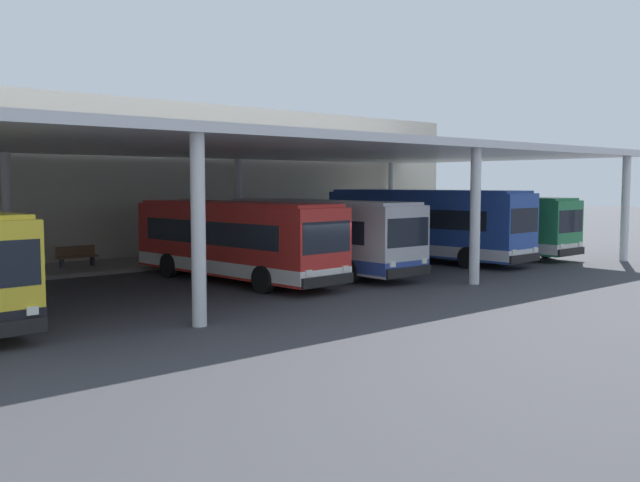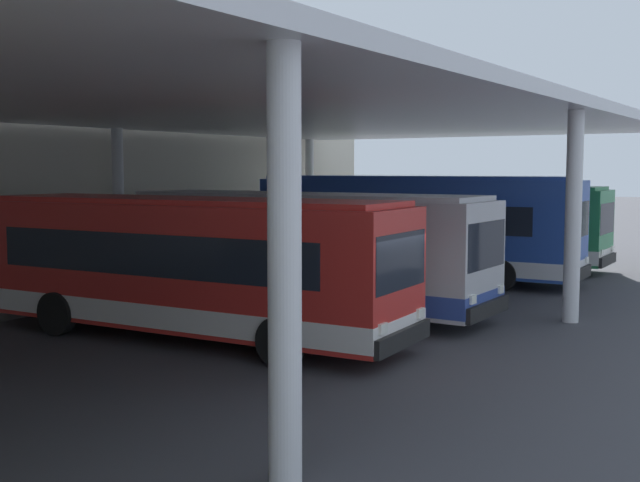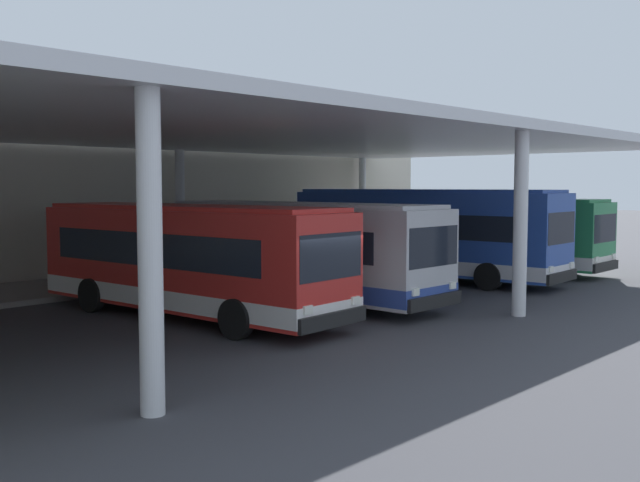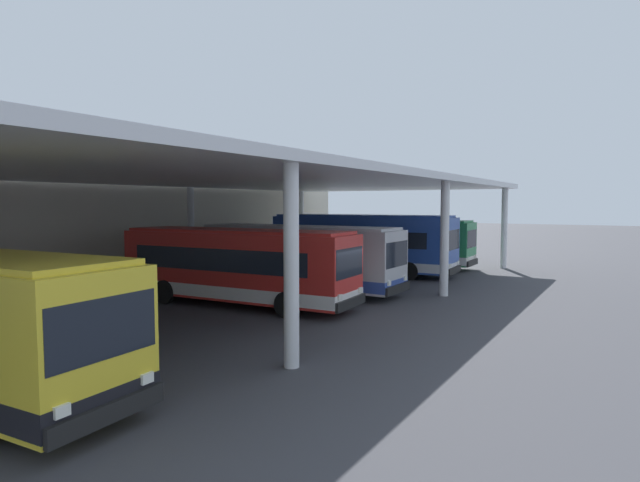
# 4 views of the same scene
# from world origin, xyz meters

# --- Properties ---
(ground_plane) EXTENTS (200.00, 200.00, 0.00)m
(ground_plane) POSITION_xyz_m (0.00, 0.00, 0.00)
(ground_plane) COLOR #3D3D42
(platform_kerb) EXTENTS (42.00, 4.50, 0.18)m
(platform_kerb) POSITION_xyz_m (0.00, 11.75, 0.09)
(platform_kerb) COLOR gray
(platform_kerb) RESTS_ON ground
(station_building_facade) EXTENTS (48.00, 1.60, 8.23)m
(station_building_facade) POSITION_xyz_m (0.00, 15.00, 4.11)
(station_building_facade) COLOR beige
(station_building_facade) RESTS_ON ground
(canopy_shelter) EXTENTS (40.00, 17.00, 5.55)m
(canopy_shelter) POSITION_xyz_m (0.00, 5.50, 5.31)
(canopy_shelter) COLOR silver
(canopy_shelter) RESTS_ON ground
(bus_second_bay) EXTENTS (3.15, 10.66, 3.17)m
(bus_second_bay) POSITION_xyz_m (-0.42, 4.24, 1.66)
(bus_second_bay) COLOR red
(bus_second_bay) RESTS_ON ground
(bus_middle_bay) EXTENTS (2.76, 10.54, 3.17)m
(bus_middle_bay) POSITION_xyz_m (3.82, 4.04, 1.66)
(bus_middle_bay) COLOR #B7B7BC
(bus_middle_bay) RESTS_ON ground
(bus_far_bay) EXTENTS (3.08, 11.43, 3.57)m
(bus_far_bay) POSITION_xyz_m (11.10, 4.24, 1.84)
(bus_far_bay) COLOR #284CA8
(bus_far_bay) RESTS_ON ground
(bus_departing) EXTENTS (2.90, 10.59, 3.17)m
(bus_departing) POSITION_xyz_m (15.56, 4.04, 1.66)
(bus_departing) COLOR #28844C
(bus_departing) RESTS_ON ground
(bench_waiting) EXTENTS (1.80, 0.45, 0.92)m
(bench_waiting) POSITION_xyz_m (-3.79, 11.82, 0.66)
(bench_waiting) COLOR brown
(bench_waiting) RESTS_ON platform_kerb
(trash_bin) EXTENTS (0.52, 0.52, 0.98)m
(trash_bin) POSITION_xyz_m (0.10, 11.90, 0.68)
(trash_bin) COLOR maroon
(trash_bin) RESTS_ON platform_kerb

